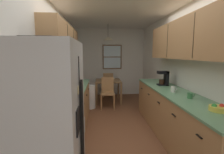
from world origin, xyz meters
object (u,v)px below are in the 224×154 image
object	(u,v)px
fruit_bowl	(218,108)
refrigerator	(42,132)
stove_range	(57,134)
trash_bin	(90,97)
dining_table	(108,84)
mug_spare	(173,89)
storage_canister	(65,89)
microwave_over_range	(45,50)
coffee_maker	(164,78)
table_serving_bowl	(109,79)
dining_chair_far	(108,84)
dining_chair_near	(108,91)
mug_by_coffeemaker	(190,96)

from	to	relation	value
fruit_bowl	refrigerator	bearing A→B (deg)	-170.63
stove_range	trash_bin	xyz separation A→B (m)	(0.29, 2.53, -0.13)
dining_table	mug_spare	size ratio (longest dim) A/B	7.38
storage_canister	fruit_bowl	bearing A→B (deg)	-26.14
microwave_over_range	coffee_maker	size ratio (longest dim) A/B	2.00
refrigerator	coffee_maker	distance (m)	2.84
storage_canister	table_serving_bowl	size ratio (longest dim) A/B	0.89
dining_chair_far	coffee_maker	size ratio (longest dim) A/B	2.86
dining_chair_near	refrigerator	bearing A→B (deg)	-103.11
dining_table	mug_by_coffeemaker	bearing A→B (deg)	-69.04
mug_spare	dining_chair_near	bearing A→B (deg)	120.17
trash_bin	mug_by_coffeemaker	size ratio (longest dim) A/B	5.84
coffee_maker	table_serving_bowl	xyz separation A→B (m)	(-1.13, 1.90, -0.31)
mug_spare	microwave_over_range	bearing A→B (deg)	-163.19
trash_bin	storage_canister	world-z (taller)	storage_canister
dining_chair_near	coffee_maker	xyz separation A→B (m)	(1.21, -1.24, 0.56)
dining_chair_near	table_serving_bowl	world-z (taller)	dining_chair_near
mug_by_coffeemaker	fruit_bowl	bearing A→B (deg)	-87.27
microwave_over_range	dining_chair_far	xyz separation A→B (m)	(1.01, 3.82, -1.14)
coffee_maker	table_serving_bowl	bearing A→B (deg)	120.68
dining_table	dining_chair_near	size ratio (longest dim) A/B	0.96
dining_chair_far	coffee_maker	bearing A→B (deg)	-65.68
stove_range	dining_table	distance (m)	3.30
refrigerator	fruit_bowl	bearing A→B (deg)	9.37
refrigerator	dining_table	world-z (taller)	refrigerator
refrigerator	dining_chair_near	xyz separation A→B (m)	(0.76, 3.27, -0.35)
dining_chair_near	coffee_maker	distance (m)	1.82
dining_chair_far	trash_bin	size ratio (longest dim) A/B	1.31
trash_bin	microwave_over_range	bearing A→B (deg)	-99.14
microwave_over_range	mug_spare	xyz separation A→B (m)	(2.05, 0.62, -0.69)
mug_spare	trash_bin	bearing A→B (deg)	130.61
mug_by_coffeemaker	trash_bin	bearing A→B (deg)	126.15
microwave_over_range	dining_table	bearing A→B (deg)	72.90
mug_by_coffeemaker	mug_spare	world-z (taller)	mug_spare
refrigerator	coffee_maker	size ratio (longest dim) A/B	5.43
dining_chair_far	dining_table	bearing A→B (deg)	-92.58
dining_chair_far	table_serving_bowl	world-z (taller)	dining_chair_far
mug_spare	table_serving_bowl	bearing A→B (deg)	111.79
storage_canister	fruit_bowl	size ratio (longest dim) A/B	0.94
mug_by_coffeemaker	fruit_bowl	xyz separation A→B (m)	(0.03, -0.59, -0.01)
dining_table	dining_chair_far	xyz separation A→B (m)	(0.03, 0.64, -0.11)
stove_range	dining_chair_far	size ratio (longest dim) A/B	1.22
dining_chair_far	table_serving_bowl	size ratio (longest dim) A/B	4.22
microwave_over_range	mug_by_coffeemaker	world-z (taller)	microwave_over_range
storage_canister	table_serving_bowl	bearing A→B (deg)	70.74
stove_range	dining_table	xyz separation A→B (m)	(0.86, 3.18, 0.14)
stove_range	dining_chair_near	size ratio (longest dim) A/B	1.22
fruit_bowl	microwave_over_range	bearing A→B (deg)	169.38
stove_range	microwave_over_range	xyz separation A→B (m)	(-0.11, 0.00, 1.17)
storage_canister	dining_chair_near	bearing A→B (deg)	67.00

